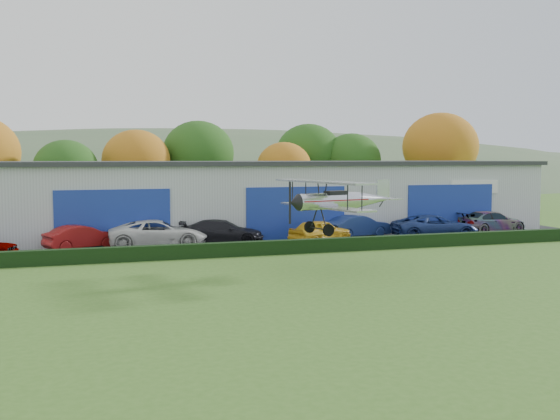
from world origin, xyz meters
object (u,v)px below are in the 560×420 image
object	(u,v)px
car_3	(222,232)
car_5	(358,226)
car_1	(82,237)
car_7	(492,222)
biplane	(337,199)
car_6	(435,227)
hangar	(271,196)
car_4	(320,231)
car_2	(158,233)

from	to	relation	value
car_3	car_5	distance (m)	9.68
car_1	car_7	distance (m)	29.04
car_5	biplane	xyz separation A→B (m)	(-6.32, -11.29, 2.70)
car_5	car_6	bearing A→B (deg)	-126.21
hangar	car_5	bearing A→B (deg)	-56.08
car_7	car_3	bearing A→B (deg)	86.06
car_6	car_3	bearing A→B (deg)	91.29
car_7	hangar	bearing A→B (deg)	61.75
car_1	car_7	world-z (taller)	car_7
car_7	biplane	size ratio (longest dim) A/B	0.77
car_3	car_7	xyz separation A→B (m)	(20.47, 0.27, 0.01)
car_4	biplane	xyz separation A→B (m)	(-2.80, -9.45, 2.73)
car_5	car_6	size ratio (longest dim) A/B	0.82
hangar	car_5	xyz separation A→B (m)	(4.35, -6.47, -1.82)
hangar	car_1	bearing A→B (deg)	-154.59
car_3	car_5	xyz separation A→B (m)	(9.67, 0.40, 0.01)
car_2	car_5	distance (m)	13.73
car_2	biplane	world-z (taller)	biplane
car_3	car_5	bearing A→B (deg)	-71.21
car_3	biplane	world-z (taller)	biplane
car_5	car_7	size ratio (longest dim) A/B	0.89
car_7	car_4	bearing A→B (deg)	92.13
car_2	car_6	xyz separation A→B (m)	(18.56, -1.55, -0.03)
car_4	hangar	bearing A→B (deg)	-17.93
hangar	car_3	size ratio (longest dim) A/B	7.62
car_2	car_3	bearing A→B (deg)	-84.22
car_4	biplane	distance (m)	10.22
car_7	car_5	bearing A→B (deg)	84.60
car_4	car_7	distance (m)	14.42
car_7	car_6	bearing A→B (deg)	103.27
hangar	car_7	bearing A→B (deg)	-23.55
car_5	biplane	size ratio (longest dim) A/B	0.68
car_5	car_2	bearing A→B (deg)	79.10
car_1	car_4	world-z (taller)	car_4
biplane	car_7	bearing A→B (deg)	20.07
car_2	biplane	size ratio (longest dim) A/B	0.87
car_4	car_6	xyz separation A→B (m)	(8.35, -0.22, 0.05)
car_1	car_4	xyz separation A→B (m)	(14.72, -1.72, 0.03)
car_6	car_1	bearing A→B (deg)	93.01
car_4	biplane	world-z (taller)	biplane
car_2	biplane	xyz separation A→B (m)	(7.40, -10.77, 2.65)
biplane	car_2	bearing A→B (deg)	111.47
car_2	car_1	bearing A→B (deg)	89.17
car_2	car_3	size ratio (longest dim) A/B	1.13
car_4	biplane	size ratio (longest dim) A/B	0.64
car_1	car_6	bearing A→B (deg)	-118.95
car_4	car_6	world-z (taller)	car_6
car_3	car_4	xyz separation A→B (m)	(6.16, -1.44, -0.01)
hangar	car_2	world-z (taller)	hangar
car_3	car_6	xyz separation A→B (m)	(14.51, -1.66, 0.04)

